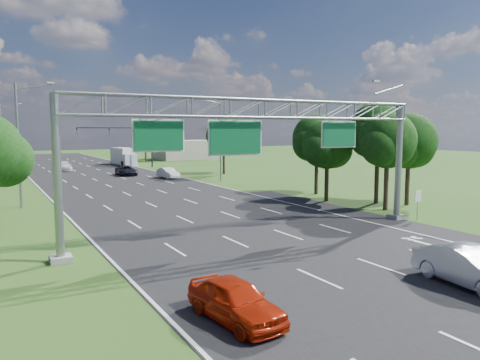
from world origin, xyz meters
TOP-DOWN VIEW (x-y plane):
  - ground at (0.00, 30.00)m, footprint 220.00×220.00m
  - road at (0.00, 30.00)m, footprint 18.00×180.00m
  - road_flare at (10.20, 14.00)m, footprint 3.00×30.00m
  - sign_gantry at (0.33, 12.00)m, footprint 23.50×1.00m
  - regulatory_sign at (12.40, 10.98)m, footprint 0.60×0.08m
  - traffic_signal at (7.48, 65.00)m, footprint 12.21×0.24m
  - streetlight_l_near at (-11.30, 30.00)m, footprint 2.97×0.22m
  - streetlight_l_far at (-11.30, 65.00)m, footprint 2.97×0.22m
  - streetlight_r_mid at (11.30, 40.00)m, footprint 2.97×0.22m
  - tree_cluster_right at (14.80, 19.19)m, footprint 9.91×14.60m
  - tree_verge_rd at (16.08, 48.04)m, footprint 5.76×4.80m
  - tree_verge_re at (14.08, 78.04)m, footprint 5.76×4.80m
  - building_right at (24.00, 82.00)m, footprint 12.00×9.00m
  - red_coupe at (-6.96, 1.86)m, footprint 2.12×4.30m
  - silver_sedan at (2.97, 0.32)m, footprint 2.21×5.00m
  - car_queue_a at (-3.04, 64.98)m, footprint 2.08×4.72m
  - car_queue_b at (3.24, 52.64)m, footprint 2.43×4.99m
  - car_queue_d at (6.90, 46.07)m, footprint 1.94×4.34m
  - box_truck at (7.94, 71.42)m, footprint 3.10×8.33m

SIDE VIEW (x-z plane):
  - ground at x=0.00m, z-range 0.00..0.00m
  - road at x=0.00m, z-range -0.01..0.01m
  - road_flare at x=10.20m, z-range -0.01..0.01m
  - car_queue_a at x=-3.04m, z-range 0.00..1.35m
  - car_queue_b at x=3.24m, z-range 0.00..1.37m
  - car_queue_d at x=6.90m, z-range 0.00..1.38m
  - red_coupe at x=-6.96m, z-range 0.00..1.41m
  - silver_sedan at x=2.97m, z-range 0.00..1.60m
  - box_truck at x=7.94m, z-range -0.06..3.00m
  - regulatory_sign at x=12.40m, z-range 0.46..2.56m
  - building_right at x=24.00m, z-range 0.00..4.00m
  - traffic_signal at x=7.48m, z-range 1.67..8.67m
  - tree_verge_re at x=14.08m, z-range 1.28..9.12m
  - tree_cluster_right at x=14.80m, z-range 0.97..9.65m
  - streetlight_l_near at x=-11.30m, z-range 0.50..10.66m
  - streetlight_l_far at x=-11.30m, z-range 0.50..10.66m
  - streetlight_r_mid at x=11.30m, z-range 0.50..10.66m
  - tree_verge_rd at x=16.08m, z-range 1.49..9.77m
  - sign_gantry at x=0.33m, z-range 2.11..11.67m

